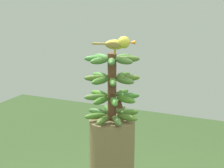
# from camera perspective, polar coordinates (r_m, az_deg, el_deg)

# --- Properties ---
(banana_bunch) EXTENTS (0.29, 0.29, 0.34)m
(banana_bunch) POSITION_cam_1_polar(r_m,az_deg,el_deg) (1.42, 0.03, -0.71)
(banana_bunch) COLOR brown
(banana_bunch) RESTS_ON banana_tree
(perched_bird) EXTENTS (0.07, 0.20, 0.09)m
(perched_bird) POSITION_cam_1_polar(r_m,az_deg,el_deg) (1.34, 1.36, 8.06)
(perched_bird) COLOR #C68933
(perched_bird) RESTS_ON banana_bunch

